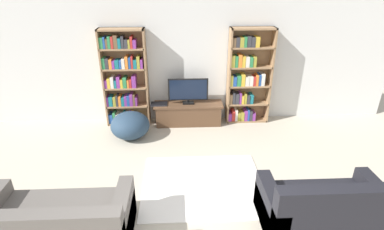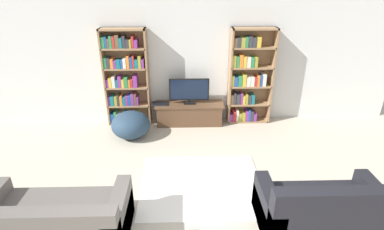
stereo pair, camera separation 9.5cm
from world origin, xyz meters
The scene contains 10 objects.
wall_back centered at (0.00, 4.23, 1.30)m, with size 8.80×0.06×2.60m.
bookshelf_left centered at (-1.38, 4.05, 1.01)m, with size 0.91×0.30×2.03m.
bookshelf_right centered at (1.20, 4.05, 0.99)m, with size 0.91×0.30×2.03m.
tv_stand centered at (-0.04, 3.94, 0.23)m, with size 1.47×0.47×0.47m.
television centered at (-0.04, 3.95, 0.76)m, with size 0.84×0.16×0.55m.
laptop centered at (-0.67, 3.93, 0.48)m, with size 0.35×0.23×0.03m.
area_rug centered at (0.11, 1.77, 0.01)m, with size 1.86×1.57×0.02m.
couch_left_sectional centered at (-1.72, 0.75, 0.27)m, with size 1.74×0.93×0.77m.
couch_right_sofa centered at (1.57, 0.84, 0.28)m, with size 1.55×0.89×0.87m.
beanbag_ottoman centered at (-1.22, 3.36, 0.26)m, with size 0.77×0.77×0.53m, color #23384C.
Camera 1 is at (-0.24, -1.98, 2.96)m, focal length 28.00 mm.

